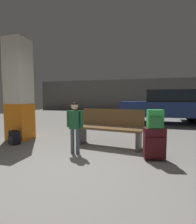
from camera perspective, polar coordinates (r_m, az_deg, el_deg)
ground_plane at (r=6.48m, az=4.78°, el=-5.98°), size 18.00×18.00×0.10m
garage_back_wall at (r=15.15m, az=11.38°, el=5.62°), size 18.00×0.12×2.80m
structural_pillar at (r=5.15m, az=-25.25°, el=6.61°), size 0.57×0.57×2.75m
bench at (r=4.08m, az=3.87°, el=-5.35°), size 1.65×0.72×0.89m
suitcase at (r=3.35m, az=18.65°, el=-9.98°), size 0.41×0.30×0.60m
backpack_bright at (r=3.26m, az=18.86°, el=-2.31°), size 0.31×0.24×0.34m
child at (r=3.49m, az=-7.88°, el=-3.37°), size 0.37×0.22×1.08m
backpack_dark_floor at (r=4.74m, az=-26.60°, el=-7.81°), size 0.32×0.27×0.34m
parked_car_near at (r=8.23m, az=22.52°, el=1.97°), size 4.14×1.88×1.51m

